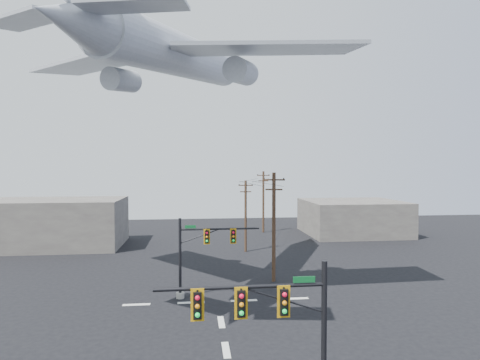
{
  "coord_description": "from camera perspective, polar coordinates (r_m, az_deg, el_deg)",
  "views": [
    {
      "loc": [
        -1.71,
        -17.85,
        10.23
      ],
      "look_at": [
        0.89,
        5.0,
        9.42
      ],
      "focal_mm": 30.0,
      "sensor_mm": 36.0,
      "label": 1
    }
  ],
  "objects": [
    {
      "name": "lane_markings",
      "position": [
        25.39,
        -2.25,
        -21.73
      ],
      "size": [
        14.0,
        21.2,
        0.01
      ],
      "color": "silver",
      "rests_on": "ground"
    },
    {
      "name": "signal_mast_near",
      "position": [
        16.79,
        6.04,
        -20.89
      ],
      "size": [
        6.97,
        0.71,
        6.49
      ],
      "color": "#9A978C",
      "rests_on": "ground"
    },
    {
      "name": "signal_mast_far",
      "position": [
        31.7,
        -6.03,
        -10.52
      ],
      "size": [
        6.48,
        0.68,
        6.21
      ],
      "color": "#9A978C",
      "rests_on": "ground"
    },
    {
      "name": "utility_pole_a",
      "position": [
        35.69,
        4.83,
        -6.34
      ],
      "size": [
        1.89,
        0.67,
        9.66
      ],
      "rotation": [
        0.0,
        0.0,
        -0.29
      ],
      "color": "#47301E",
      "rests_on": "ground"
    },
    {
      "name": "utility_pole_b",
      "position": [
        47.87,
        0.8,
        -4.93
      ],
      "size": [
        1.72,
        0.29,
        8.51
      ],
      "rotation": [
        0.0,
        0.0,
        -0.03
      ],
      "color": "#47301E",
      "rests_on": "ground"
    },
    {
      "name": "utility_pole_c",
      "position": [
        61.81,
        3.34,
        -2.91
      ],
      "size": [
        1.93,
        0.32,
        9.44
      ],
      "rotation": [
        0.0,
        0.0,
        -0.09
      ],
      "color": "#47301E",
      "rests_on": "ground"
    },
    {
      "name": "power_lines",
      "position": [
        48.42,
        2.36,
        -0.2
      ],
      "size": [
        6.14,
        26.06,
        0.14
      ],
      "color": "black"
    },
    {
      "name": "airliner",
      "position": [
        34.46,
        -8.54,
        17.0
      ],
      "size": [
        27.17,
        29.71,
        8.14
      ],
      "rotation": [
        0.0,
        -0.12,
        1.16
      ],
      "color": "#B2B5BE"
    },
    {
      "name": "building_left",
      "position": [
        56.39,
        -25.49,
        -5.56
      ],
      "size": [
        18.0,
        10.0,
        6.0
      ],
      "primitive_type": "cube",
      "color": "slate",
      "rests_on": "ground"
    },
    {
      "name": "building_right",
      "position": [
        62.99,
        15.73,
        -5.12
      ],
      "size": [
        14.0,
        12.0,
        5.0
      ],
      "primitive_type": "cube",
      "color": "slate",
      "rests_on": "ground"
    }
  ]
}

